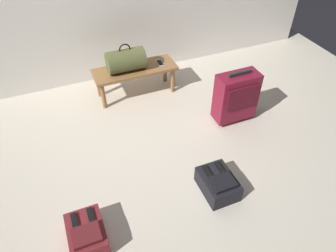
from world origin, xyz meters
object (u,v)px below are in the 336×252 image
Objects in this scene: cell_phone at (160,63)px; backpack_dark at (218,184)px; bench at (135,72)px; duffel_bag_olive at (126,60)px; backpack_maroon at (87,234)px; suitcase_upright_burgundy at (236,96)px.

cell_phone is 0.38× the size of backpack_dark.
bench is 6.94× the size of cell_phone.
duffel_bag_olive is 2.00m from backpack_maroon.
duffel_bag_olive is at bearing 63.69° from backpack_maroon.
backpack_dark is at bearing -79.63° from duffel_bag_olive.
suitcase_upright_burgundy is (0.96, -0.90, -0.17)m from duffel_bag_olive.
suitcase_upright_burgundy is at bearing 51.55° from backpack_dark.
duffel_bag_olive is 3.06× the size of cell_phone.
suitcase_upright_burgundy is (0.86, -0.90, 0.01)m from bench.
cell_phone reaches higher than backpack_maroon.
bench is 2.63× the size of backpack_maroon.
suitcase_upright_burgundy reaches higher than backpack_maroon.
cell_phone is at bearing 86.38° from backpack_dark.
backpack_dark is at bearing -128.45° from suitcase_upright_burgundy.
backpack_maroon is (-1.29, -1.75, -0.28)m from cell_phone.
duffel_bag_olive is 0.70× the size of suitcase_upright_burgundy.
backpack_dark is 1.00× the size of backpack_maroon.
suitcase_upright_burgundy reaches higher than cell_phone.
duffel_bag_olive is 1.16× the size of backpack_dark.
suitcase_upright_burgundy is 1.66× the size of backpack_maroon.
backpack_dark is (-0.65, -0.81, -0.23)m from suitcase_upright_burgundy.
backpack_dark is (0.22, -1.71, -0.22)m from bench.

